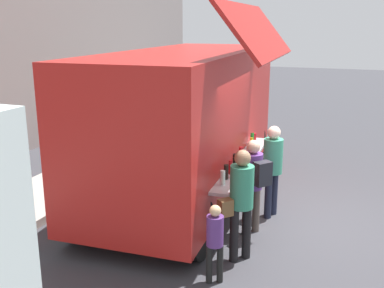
# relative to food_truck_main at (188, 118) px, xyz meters

# --- Properties ---
(ground_plane) EXTENTS (60.00, 60.00, 0.00)m
(ground_plane) POSITION_rel_food_truck_main_xyz_m (-0.66, -2.29, -1.59)
(ground_plane) COLOR #38383D
(food_truck_main) EXTENTS (6.42, 3.20, 3.74)m
(food_truck_main) POSITION_rel_food_truck_main_xyz_m (0.00, 0.00, 0.00)
(food_truck_main) COLOR #B11D19
(food_truck_main) RESTS_ON ground
(trash_bin) EXTENTS (0.60, 0.60, 0.86)m
(trash_bin) POSITION_rel_food_truck_main_xyz_m (3.52, 2.32, -1.16)
(trash_bin) COLOR #2F6235
(trash_bin) RESTS_ON ground
(customer_front_ordering) EXTENTS (0.34, 0.34, 1.68)m
(customer_front_ordering) POSITION_rel_food_truck_main_xyz_m (-0.51, -1.80, -0.59)
(customer_front_ordering) COLOR #1D2135
(customer_front_ordering) RESTS_ON ground
(customer_mid_with_backpack) EXTENTS (0.48, 0.51, 1.61)m
(customer_mid_with_backpack) POSITION_rel_food_truck_main_xyz_m (-1.33, -1.65, -0.61)
(customer_mid_with_backpack) COLOR #50443E
(customer_mid_with_backpack) RESTS_ON ground
(customer_rear_waiting) EXTENTS (0.50, 0.47, 1.69)m
(customer_rear_waiting) POSITION_rel_food_truck_main_xyz_m (-2.25, -1.67, -0.59)
(customer_rear_waiting) COLOR black
(customer_rear_waiting) RESTS_ON ground
(child_near_queue) EXTENTS (0.23, 0.23, 1.12)m
(child_near_queue) POSITION_rel_food_truck_main_xyz_m (-2.97, -1.52, -0.92)
(child_near_queue) COLOR black
(child_near_queue) RESTS_ON ground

